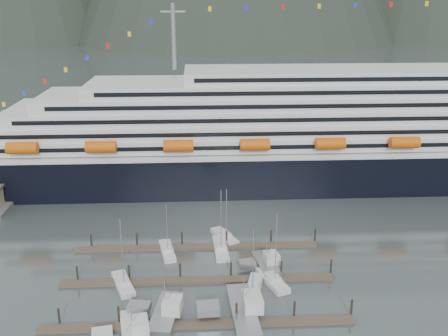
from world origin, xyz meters
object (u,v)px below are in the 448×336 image
at_px(sailboat_a, 123,284).
at_px(trawler_c, 242,310).
at_px(trawler_e, 266,264).
at_px(cruise_ship, 327,137).
at_px(trawler_b, 165,313).
at_px(sailboat_g, 221,249).
at_px(sailboat_e, 167,251).
at_px(sailboat_f, 225,237).
at_px(sailboat_d, 253,289).
at_px(trawler_a, 132,333).
at_px(sailboat_h, 273,281).

height_order(sailboat_a, trawler_c, sailboat_a).
height_order(trawler_c, trawler_e, trawler_c).
xyz_separation_m(cruise_ship, trawler_b, (-40.11, -62.63, -11.12)).
bearing_deg(sailboat_g, trawler_b, 153.88).
xyz_separation_m(trawler_c, trawler_e, (5.65, 14.80, -0.10)).
xyz_separation_m(sailboat_e, sailboat_f, (11.54, 5.82, 0.01)).
bearing_deg(trawler_b, sailboat_d, -55.93).
xyz_separation_m(trawler_a, trawler_c, (16.66, 4.82, 0.11)).
bearing_deg(sailboat_d, sailboat_h, -40.07).
relative_size(sailboat_d, trawler_b, 1.08).
bearing_deg(trawler_c, trawler_a, 102.83).
relative_size(sailboat_d, trawler_e, 1.23).
height_order(sailboat_f, trawler_b, sailboat_f).
bearing_deg(sailboat_h, sailboat_e, 38.18).
xyz_separation_m(sailboat_f, sailboat_g, (-1.07, -5.42, 0.01)).
xyz_separation_m(cruise_ship, sailboat_f, (-29.30, -34.95, -11.64)).
bearing_deg(sailboat_f, trawler_c, 158.18).
height_order(trawler_a, trawler_e, trawler_e).
xyz_separation_m(cruise_ship, sailboat_d, (-25.52, -55.70, -11.64)).
distance_m(sailboat_h, trawler_c, 11.43).
xyz_separation_m(sailboat_e, trawler_c, (12.78, -21.91, 0.55)).
relative_size(cruise_ship, trawler_b, 18.23).
bearing_deg(sailboat_a, trawler_e, -98.46).
bearing_deg(trawler_b, cruise_ship, -23.98).
height_order(sailboat_g, trawler_c, sailboat_g).
relative_size(sailboat_e, sailboat_g, 0.81).
bearing_deg(sailboat_g, trawler_e, -135.81).
xyz_separation_m(sailboat_a, trawler_c, (19.79, -9.80, 0.51)).
bearing_deg(trawler_a, sailboat_g, -38.69).
distance_m(trawler_c, trawler_e, 15.84).
height_order(cruise_ship, sailboat_g, cruise_ship).
height_order(sailboat_d, trawler_a, sailboat_d).
bearing_deg(sailboat_d, sailboat_f, 24.72).
bearing_deg(sailboat_d, trawler_a, 135.97).
height_order(sailboat_a, sailboat_d, sailboat_a).
distance_m(cruise_ship, sailboat_g, 51.83).
bearing_deg(sailboat_f, trawler_e, -176.31).
distance_m(sailboat_d, trawler_c, 7.44).
distance_m(trawler_a, trawler_e, 29.71).
height_order(cruise_ship, trawler_a, cruise_ship).
distance_m(sailboat_d, sailboat_e, 21.39).
distance_m(trawler_a, trawler_c, 17.35).
bearing_deg(trawler_b, sailboat_a, 47.03).
distance_m(sailboat_h, trawler_e, 5.25).
xyz_separation_m(sailboat_f, trawler_c, (1.24, -27.72, 0.53)).
bearing_deg(trawler_e, trawler_c, 149.87).
bearing_deg(trawler_e, sailboat_d, 149.04).
xyz_separation_m(sailboat_d, sailboat_g, (-4.85, 15.33, 0.02)).
relative_size(trawler_a, trawler_e, 1.16).
xyz_separation_m(sailboat_d, trawler_c, (-2.54, -6.98, 0.54)).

